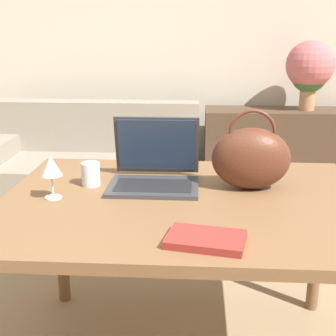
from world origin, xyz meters
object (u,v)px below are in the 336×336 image
object	(u,v)px
drinking_glass	(91,174)
wine_glass	(51,167)
handbag	(251,158)
couch	(93,174)
laptop	(155,167)
flower_vase	(310,69)

from	to	relation	value
drinking_glass	wine_glass	bearing A→B (deg)	-123.94
handbag	couch	bearing A→B (deg)	122.11
drinking_glass	laptop	bearing A→B (deg)	10.28
wine_glass	handbag	bearing A→B (deg)	12.04
couch	handbag	world-z (taller)	handbag
couch	handbag	xyz separation A→B (m)	(1.03, -1.64, 0.60)
drinking_glass	flower_vase	bearing A→B (deg)	56.66
couch	handbag	bearing A→B (deg)	-57.89
couch	laptop	size ratio (longest dim) A/B	4.55
wine_glass	drinking_glass	bearing A→B (deg)	56.06
wine_glass	flower_vase	xyz separation A→B (m)	(1.41, 2.15, 0.20)
laptop	drinking_glass	xyz separation A→B (m)	(-0.26, -0.05, -0.02)
laptop	drinking_glass	bearing A→B (deg)	-169.72
laptop	flower_vase	xyz separation A→B (m)	(1.04, 1.94, 0.25)
flower_vase	laptop	bearing A→B (deg)	-118.31
couch	flower_vase	world-z (taller)	flower_vase
laptop	drinking_glass	size ratio (longest dim) A/B	3.77
flower_vase	drinking_glass	bearing A→B (deg)	-123.34
wine_glass	flower_vase	size ratio (longest dim) A/B	0.31
laptop	flower_vase	world-z (taller)	flower_vase
drinking_glass	flower_vase	world-z (taller)	flower_vase
drinking_glass	wine_glass	size ratio (longest dim) A/B	0.57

